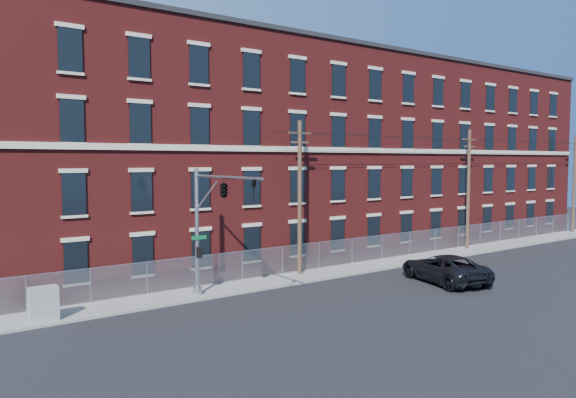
% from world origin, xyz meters
% --- Properties ---
extents(ground, '(140.00, 140.00, 0.00)m').
position_xyz_m(ground, '(0.00, 0.00, 0.00)').
color(ground, black).
rests_on(ground, ground).
extents(sidewalk, '(65.00, 3.00, 0.12)m').
position_xyz_m(sidewalk, '(12.00, 5.00, 0.06)').
color(sidewalk, gray).
rests_on(sidewalk, ground).
extents(mill_building, '(55.30, 14.32, 16.30)m').
position_xyz_m(mill_building, '(12.00, 13.93, 8.15)').
color(mill_building, maroon).
rests_on(mill_building, ground).
extents(chain_link_fence, '(59.06, 0.06, 1.85)m').
position_xyz_m(chain_link_fence, '(12.00, 6.30, 1.06)').
color(chain_link_fence, '#A5A8AD').
rests_on(chain_link_fence, ground).
extents(traffic_signal_mast, '(0.90, 6.75, 7.00)m').
position_xyz_m(traffic_signal_mast, '(-6.00, 2.18, 5.39)').
color(traffic_signal_mast, '#9EA0A5').
rests_on(traffic_signal_mast, ground).
extents(utility_pole_near, '(1.80, 0.28, 10.00)m').
position_xyz_m(utility_pole_near, '(2.00, 5.60, 5.34)').
color(utility_pole_near, '#4F3827').
rests_on(utility_pole_near, ground).
extents(utility_pole_mid, '(1.80, 0.28, 10.00)m').
position_xyz_m(utility_pole_mid, '(20.00, 5.60, 5.34)').
color(utility_pole_mid, '#4F3827').
rests_on(utility_pole_mid, ground).
extents(utility_pole_far, '(1.80, 0.28, 10.00)m').
position_xyz_m(utility_pole_far, '(38.00, 5.60, 5.34)').
color(utility_pole_far, '#4F3827').
rests_on(utility_pole_far, ground).
extents(overhead_wires, '(40.00, 0.62, 0.62)m').
position_xyz_m(overhead_wires, '(20.00, 5.60, 9.12)').
color(overhead_wires, black).
rests_on(overhead_wires, ground).
extents(pickup_truck, '(4.37, 6.79, 1.74)m').
position_xyz_m(pickup_truck, '(8.00, -1.31, 0.87)').
color(pickup_truck, black).
rests_on(pickup_truck, ground).
extents(utility_cabinet, '(1.31, 0.70, 1.60)m').
position_xyz_m(utility_cabinet, '(-14.07, 4.20, 0.92)').
color(utility_cabinet, gray).
rests_on(utility_cabinet, sidewalk).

